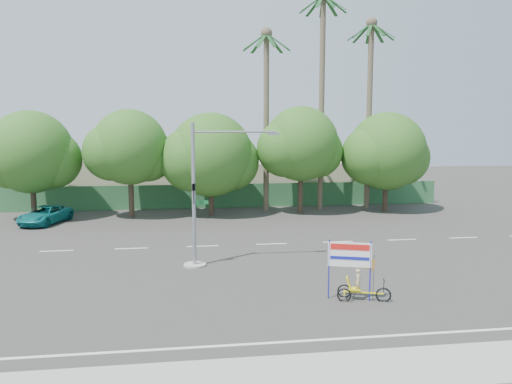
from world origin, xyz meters
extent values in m
plane|color=#33302D|center=(0.00, 0.00, 0.00)|extent=(120.00, 120.00, 0.00)
cube|color=gray|center=(0.00, -7.50, 0.06)|extent=(50.00, 2.40, 0.12)
cube|color=#336B3D|center=(0.00, 21.50, 1.00)|extent=(38.00, 0.08, 2.00)
cube|color=beige|center=(-10.00, 26.00, 2.00)|extent=(12.00, 8.00, 4.00)
cube|color=beige|center=(8.00, 26.00, 1.80)|extent=(14.00, 8.00, 3.60)
cylinder|color=#473828|center=(-14.00, 18.00, 1.76)|extent=(0.40, 0.40, 3.52)
sphere|color=#1C4D16|center=(-14.00, 18.00, 4.96)|extent=(6.00, 6.00, 6.00)
sphere|color=#1C4D16|center=(-12.65, 18.30, 4.40)|extent=(4.32, 4.32, 4.32)
sphere|color=#1C4D16|center=(-15.35, 17.75, 4.64)|extent=(4.56, 4.56, 4.56)
cylinder|color=#473828|center=(-7.00, 18.00, 1.87)|extent=(0.40, 0.40, 3.74)
sphere|color=#1C4D16|center=(-7.00, 18.00, 5.27)|extent=(5.60, 5.60, 5.60)
sphere|color=#1C4D16|center=(-5.74, 18.30, 4.68)|extent=(4.03, 4.03, 4.03)
sphere|color=#1C4D16|center=(-8.26, 17.75, 4.93)|extent=(4.26, 4.26, 4.26)
cylinder|color=#473828|center=(-1.00, 18.00, 1.65)|extent=(0.40, 0.40, 3.30)
sphere|color=#1C4D16|center=(-1.00, 18.00, 4.65)|extent=(6.40, 6.40, 6.40)
sphere|color=#1C4D16|center=(0.44, 18.30, 4.12)|extent=(4.61, 4.61, 4.61)
sphere|color=#1C4D16|center=(-2.44, 17.75, 4.35)|extent=(4.86, 4.86, 4.86)
cylinder|color=#473828|center=(6.00, 18.00, 1.94)|extent=(0.40, 0.40, 3.87)
sphere|color=#1C4D16|center=(6.00, 18.00, 5.46)|extent=(5.80, 5.80, 5.80)
sphere|color=#1C4D16|center=(7.30, 18.30, 4.84)|extent=(4.18, 4.18, 4.18)
sphere|color=#1C4D16|center=(4.70, 17.75, 5.10)|extent=(4.41, 4.41, 4.41)
cylinder|color=#473828|center=(13.00, 18.00, 1.72)|extent=(0.40, 0.40, 3.43)
sphere|color=#1C4D16|center=(13.00, 18.00, 4.84)|extent=(6.20, 6.20, 6.20)
sphere|color=#1C4D16|center=(14.39, 18.30, 4.29)|extent=(4.46, 4.46, 4.46)
sphere|color=#1C4D16|center=(11.61, 17.75, 4.52)|extent=(4.71, 4.71, 4.71)
cylinder|color=#70604C|center=(8.00, 19.50, 8.50)|extent=(0.44, 0.44, 17.00)
cube|color=#1C4C21|center=(8.94, 19.50, 16.34)|extent=(1.91, 0.28, 1.36)
cube|color=#1C4C21|center=(8.72, 20.11, 16.34)|extent=(1.65, 1.44, 1.36)
cube|color=#1C4C21|center=(8.16, 20.43, 16.34)|extent=(0.61, 1.93, 1.36)
cube|color=#1C4C21|center=(7.53, 20.32, 16.34)|extent=(1.20, 1.80, 1.36)
cube|color=#1C4C21|center=(7.11, 19.82, 16.34)|extent=(1.89, 0.92, 1.36)
cube|color=#1C4C21|center=(7.11, 19.18, 16.34)|extent=(1.89, 0.92, 1.36)
cube|color=#1C4C21|center=(7.53, 18.68, 16.34)|extent=(1.20, 1.80, 1.36)
cube|color=#1C4C21|center=(8.16, 18.57, 16.34)|extent=(0.61, 1.93, 1.36)
cube|color=#1C4C21|center=(8.72, 18.89, 16.34)|extent=(1.65, 1.44, 1.36)
cylinder|color=#70604C|center=(12.00, 19.50, 7.50)|extent=(0.44, 0.44, 15.00)
sphere|color=#70604C|center=(12.00, 19.50, 15.00)|extent=(0.90, 0.90, 0.90)
cube|color=#1C4C21|center=(12.94, 19.50, 14.34)|extent=(1.91, 0.28, 1.36)
cube|color=#1C4C21|center=(12.72, 20.11, 14.34)|extent=(1.65, 1.44, 1.36)
cube|color=#1C4C21|center=(12.16, 20.43, 14.34)|extent=(0.61, 1.93, 1.36)
cube|color=#1C4C21|center=(11.53, 20.32, 14.34)|extent=(1.20, 1.80, 1.36)
cube|color=#1C4C21|center=(11.11, 19.82, 14.34)|extent=(1.89, 0.92, 1.36)
cube|color=#1C4C21|center=(11.11, 19.18, 14.34)|extent=(1.89, 0.92, 1.36)
cube|color=#1C4C21|center=(11.53, 18.68, 14.34)|extent=(1.20, 1.80, 1.36)
cube|color=#1C4C21|center=(12.16, 18.57, 14.34)|extent=(0.61, 1.93, 1.36)
cube|color=#1C4C21|center=(12.72, 18.89, 14.34)|extent=(1.65, 1.44, 1.36)
cylinder|color=#70604C|center=(3.50, 19.50, 7.00)|extent=(0.44, 0.44, 14.00)
sphere|color=#70604C|center=(3.50, 19.50, 14.00)|extent=(0.90, 0.90, 0.90)
cube|color=#1C4C21|center=(4.44, 19.50, 13.34)|extent=(1.91, 0.28, 1.36)
cube|color=#1C4C21|center=(4.22, 20.11, 13.34)|extent=(1.65, 1.44, 1.36)
cube|color=#1C4C21|center=(3.66, 20.43, 13.34)|extent=(0.61, 1.93, 1.36)
cube|color=#1C4C21|center=(3.03, 20.32, 13.34)|extent=(1.20, 1.80, 1.36)
cube|color=#1C4C21|center=(2.61, 19.82, 13.34)|extent=(1.89, 0.92, 1.36)
cube|color=#1C4C21|center=(2.61, 19.18, 13.34)|extent=(1.89, 0.92, 1.36)
cube|color=#1C4C21|center=(3.03, 18.68, 13.34)|extent=(1.20, 1.80, 1.36)
cube|color=#1C4C21|center=(3.66, 18.57, 13.34)|extent=(0.61, 1.93, 1.36)
cube|color=#1C4C21|center=(4.22, 18.89, 13.34)|extent=(1.65, 1.44, 1.36)
cylinder|color=gray|center=(-2.50, 4.00, 0.05)|extent=(1.10, 1.10, 0.10)
cylinder|color=gray|center=(-2.50, 4.00, 3.50)|extent=(0.18, 0.18, 7.00)
cylinder|color=gray|center=(-0.50, 4.00, 6.55)|extent=(4.00, 0.10, 0.10)
cube|color=gray|center=(1.40, 4.00, 6.45)|extent=(0.55, 0.20, 0.12)
imported|color=black|center=(-2.50, 3.78, 3.60)|extent=(0.16, 0.20, 1.00)
cube|color=#14662D|center=(-2.15, 4.00, 3.15)|extent=(0.70, 0.04, 0.18)
torus|color=black|center=(4.73, -2.09, 0.27)|extent=(0.59, 0.26, 0.60)
torus|color=black|center=(3.38, -1.37, 0.25)|extent=(0.55, 0.24, 0.56)
torus|color=black|center=(3.22, -1.85, 0.25)|extent=(0.55, 0.24, 0.56)
cube|color=yellow|center=(4.02, -1.85, 0.32)|extent=(1.45, 0.53, 0.05)
cube|color=yellow|center=(3.30, -1.61, 0.27)|extent=(0.22, 0.52, 0.04)
cube|color=yellow|center=(3.68, -1.74, 0.44)|extent=(0.54, 0.50, 0.05)
cube|color=yellow|center=(3.45, -1.66, 0.69)|extent=(0.31, 0.42, 0.48)
cylinder|color=black|center=(4.73, -2.09, 0.62)|extent=(0.03, 0.03, 0.49)
cube|color=black|center=(4.73, -2.09, 0.86)|extent=(0.16, 0.39, 0.04)
imported|color=#CCB284|center=(3.81, -1.78, 0.78)|extent=(0.33, 0.40, 0.96)
cylinder|color=#171EB1|center=(2.71, -1.41, 1.20)|extent=(0.06, 0.06, 2.40)
cylinder|color=#171EB1|center=(4.23, -1.92, 1.20)|extent=(0.06, 0.06, 2.40)
cube|color=white|center=(3.47, -1.67, 1.82)|extent=(1.62, 0.58, 0.98)
cube|color=red|center=(3.46, -1.70, 2.13)|extent=(1.44, 0.49, 0.23)
cube|color=#171EB1|center=(3.46, -1.70, 1.69)|extent=(1.44, 0.49, 0.12)
cylinder|color=black|center=(4.35, -1.96, 0.93)|extent=(0.02, 0.02, 1.87)
cube|color=red|center=(4.06, -1.86, 1.51)|extent=(0.75, 0.27, 0.58)
imported|color=#107273|center=(-12.76, 16.20, 0.63)|extent=(3.39, 4.94, 1.25)
camera|label=1|loc=(-2.77, -20.01, 6.82)|focal=35.00mm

